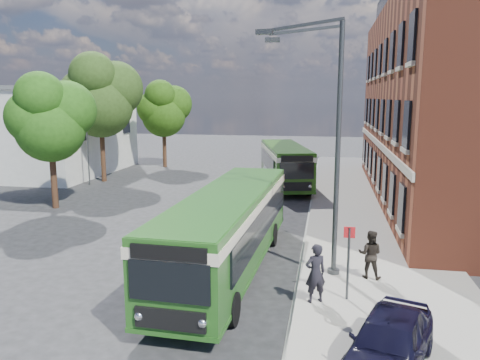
% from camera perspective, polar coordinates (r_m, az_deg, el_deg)
% --- Properties ---
extents(ground, '(120.00, 120.00, 0.00)m').
position_cam_1_polar(ground, '(20.26, -3.80, -8.61)').
color(ground, '#272729').
rests_on(ground, ground).
extents(pavement, '(6.00, 48.00, 0.15)m').
position_cam_1_polar(pavement, '(27.42, 14.89, -3.78)').
color(pavement, gray).
rests_on(pavement, ground).
extents(kerb_line, '(0.12, 48.00, 0.01)m').
position_cam_1_polar(kerb_line, '(27.36, 8.49, -3.72)').
color(kerb_line, beige).
rests_on(kerb_line, ground).
extents(white_building, '(9.40, 13.40, 7.30)m').
position_cam_1_polar(white_building, '(43.21, -21.40, 5.66)').
color(white_building, silver).
rests_on(white_building, ground).
extents(flagpole, '(0.95, 0.10, 9.00)m').
position_cam_1_polar(flagpole, '(36.03, -18.19, 7.14)').
color(flagpole, '#36393B').
rests_on(flagpole, ground).
extents(street_lamp, '(2.96, 2.38, 9.00)m').
position_cam_1_polar(street_lamp, '(16.65, 10.60, 4.07)').
color(street_lamp, '#36393B').
rests_on(street_lamp, ground).
extents(bus_stop_sign, '(0.35, 0.08, 2.52)m').
position_cam_1_polar(bus_stop_sign, '(15.23, 13.07, -9.28)').
color(bus_stop_sign, '#36393B').
rests_on(bus_stop_sign, ground).
extents(bus_front, '(3.03, 12.39, 3.02)m').
position_cam_1_polar(bus_front, '(17.56, -1.37, -5.29)').
color(bus_front, '#245A1B').
rests_on(bus_front, ground).
extents(bus_rear, '(4.84, 10.37, 3.02)m').
position_cam_1_polar(bus_rear, '(34.22, 5.51, 2.23)').
color(bus_rear, '#245713').
rests_on(bus_rear, ground).
extents(parked_car, '(2.88, 4.38, 1.39)m').
position_cam_1_polar(parked_car, '(12.07, 17.71, -18.33)').
color(parked_car, black).
rests_on(parked_car, pavement).
extents(pedestrian_a, '(0.82, 0.72, 1.89)m').
position_cam_1_polar(pedestrian_a, '(14.99, 9.18, -11.14)').
color(pedestrian_a, black).
rests_on(pedestrian_a, pavement).
extents(pedestrian_b, '(0.95, 0.80, 1.73)m').
position_cam_1_polar(pedestrian_b, '(17.32, 15.57, -8.71)').
color(pedestrian_b, black).
rests_on(pedestrian_b, pavement).
extents(tree_left, '(4.67, 4.44, 7.89)m').
position_cam_1_polar(tree_left, '(29.07, -22.17, 7.12)').
color(tree_left, '#392314').
rests_on(tree_left, ground).
extents(tree_mid, '(5.78, 5.50, 9.76)m').
position_cam_1_polar(tree_mid, '(37.29, -16.65, 9.90)').
color(tree_mid, '#392314').
rests_on(tree_mid, ground).
extents(tree_right, '(4.75, 4.51, 8.01)m').
position_cam_1_polar(tree_right, '(44.00, -9.27, 8.61)').
color(tree_right, '#392314').
rests_on(tree_right, ground).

